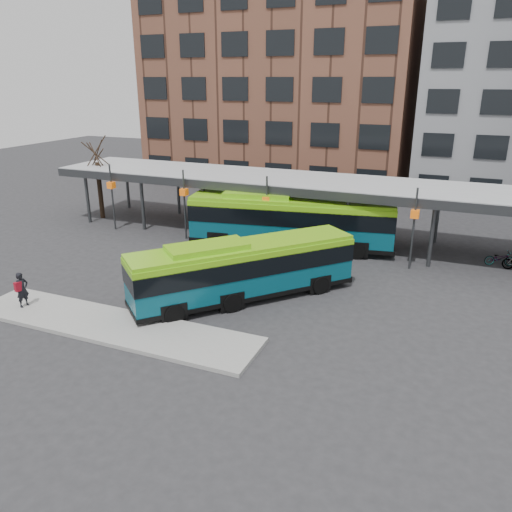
{
  "coord_description": "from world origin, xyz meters",
  "views": [
    {
      "loc": [
        8.2,
        -18.97,
        10.53
      ],
      "look_at": [
        -1.2,
        3.6,
        1.8
      ],
      "focal_mm": 35.0,
      "sensor_mm": 36.0,
      "label": 1
    }
  ],
  "objects": [
    {
      "name": "ground",
      "position": [
        0.0,
        0.0,
        0.0
      ],
      "size": [
        120.0,
        120.0,
        0.0
      ],
      "primitive_type": "plane",
      "color": "#28282B",
      "rests_on": "ground"
    },
    {
      "name": "building_brick",
      "position": [
        -10.0,
        32.0,
        11.0
      ],
      "size": [
        26.0,
        14.0,
        22.0
      ],
      "primitive_type": "cube",
      "color": "brown",
      "rests_on": "ground"
    },
    {
      "name": "boarding_island",
      "position": [
        -5.5,
        -3.0,
        0.09
      ],
      "size": [
        14.0,
        3.0,
        0.18
      ],
      "primitive_type": "cube",
      "color": "gray",
      "rests_on": "ground"
    },
    {
      "name": "bus_rear",
      "position": [
        -1.77,
        10.73,
        1.88
      ],
      "size": [
        13.4,
        4.93,
        3.62
      ],
      "rotation": [
        0.0,
        0.0,
        0.17
      ],
      "color": "#084859",
      "rests_on": "ground"
    },
    {
      "name": "tree",
      "position": [
        -18.0,
        12.0,
        2.43
      ],
      "size": [
        1.64,
        1.64,
        5.6
      ],
      "color": "black",
      "rests_on": "ground"
    },
    {
      "name": "canopy",
      "position": [
        -0.06,
        12.87,
        3.91
      ],
      "size": [
        40.0,
        6.53,
        4.8
      ],
      "color": "#999B9E",
      "rests_on": "ground"
    },
    {
      "name": "bus_front",
      "position": [
        -1.27,
        2.09,
        1.64
      ],
      "size": [
        9.44,
        10.14,
        3.15
      ],
      "rotation": [
        0.0,
        0.0,
        0.84
      ],
      "color": "#084859",
      "rests_on": "ground"
    },
    {
      "name": "pedestrian",
      "position": [
        -10.48,
        -3.12,
        1.05
      ],
      "size": [
        0.51,
        0.69,
        1.72
      ],
      "rotation": [
        0.0,
        0.0,
        1.41
      ],
      "color": "black",
      "rests_on": "boarding_island"
    }
  ]
}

